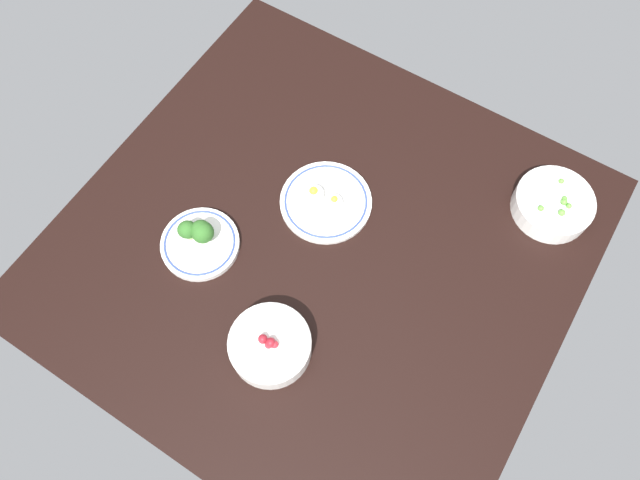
# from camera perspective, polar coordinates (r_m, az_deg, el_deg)

# --- Properties ---
(dining_table) EXTENTS (1.11, 1.08, 0.04)m
(dining_table) POSITION_cam_1_polar(r_m,az_deg,el_deg) (1.38, 0.00, -0.70)
(dining_table) COLOR black
(dining_table) RESTS_ON ground
(bowl_berries) EXTENTS (0.17, 0.17, 0.07)m
(bowl_berries) POSITION_cam_1_polar(r_m,az_deg,el_deg) (1.26, -4.73, -9.88)
(bowl_berries) COLOR white
(bowl_berries) RESTS_ON dining_table
(bowl_peas) EXTENTS (0.18, 0.18, 0.06)m
(bowl_peas) POSITION_cam_1_polar(r_m,az_deg,el_deg) (1.48, 21.17, 3.20)
(bowl_peas) COLOR white
(bowl_peas) RESTS_ON dining_table
(plate_eggs) EXTENTS (0.21, 0.21, 0.05)m
(plate_eggs) POSITION_cam_1_polar(r_m,az_deg,el_deg) (1.40, 0.48, 3.73)
(plate_eggs) COLOR white
(plate_eggs) RESTS_ON dining_table
(plate_broccoli) EXTENTS (0.18, 0.18, 0.08)m
(plate_broccoli) POSITION_cam_1_polar(r_m,az_deg,el_deg) (1.37, -11.39, 0.10)
(plate_broccoli) COLOR white
(plate_broccoli) RESTS_ON dining_table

